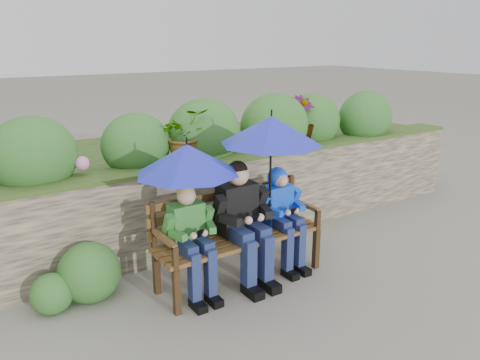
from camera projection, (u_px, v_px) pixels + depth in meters
ground at (245, 269)px, 4.88m from camera, size 60.00×60.00×0.00m
garden_backdrop at (178, 178)px, 6.02m from camera, size 8.00×2.88×1.72m
park_bench at (236, 229)px, 4.59m from camera, size 1.71×0.50×0.90m
boy_left at (191, 235)px, 4.23m from camera, size 0.46×0.53×1.07m
boy_middle at (243, 217)px, 4.49m from camera, size 0.56×0.65×1.20m
boy_right at (282, 209)px, 4.78m from camera, size 0.45×0.55×1.06m
umbrella_left at (187, 159)px, 4.06m from camera, size 0.93×0.93×0.81m
umbrella_right at (271, 130)px, 4.42m from camera, size 0.99×0.99×0.97m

